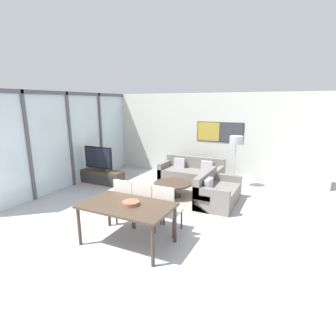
{
  "coord_description": "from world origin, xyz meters",
  "views": [
    {
      "loc": [
        2.71,
        -2.97,
        2.5
      ],
      "look_at": [
        0.04,
        2.58,
        0.95
      ],
      "focal_mm": 28.0,
      "sensor_mm": 36.0,
      "label": 1
    }
  ],
  "objects_px": {
    "dining_chair_right": "(166,208)",
    "fruit_bowl": "(131,203)",
    "floor_lamp": "(236,143)",
    "television": "(98,159)",
    "coffee_table": "(173,186)",
    "tv_console": "(99,176)",
    "sofa_main": "(192,174)",
    "dining_chair_left": "(127,200)",
    "dining_chair_centre": "(146,204)",
    "sofa_side": "(215,193)",
    "dining_table": "(127,208)"
  },
  "relations": [
    {
      "from": "television",
      "to": "fruit_bowl",
      "type": "distance_m",
      "value": 4.03
    },
    {
      "from": "tv_console",
      "to": "dining_table",
      "type": "distance_m",
      "value": 4.01
    },
    {
      "from": "dining_chair_left",
      "to": "dining_chair_centre",
      "type": "bearing_deg",
      "value": -2.06
    },
    {
      "from": "sofa_side",
      "to": "dining_chair_left",
      "type": "relative_size",
      "value": 1.5
    },
    {
      "from": "television",
      "to": "dining_chair_right",
      "type": "height_order",
      "value": "television"
    },
    {
      "from": "tv_console",
      "to": "sofa_main",
      "type": "distance_m",
      "value": 2.95
    },
    {
      "from": "sofa_side",
      "to": "fruit_bowl",
      "type": "bearing_deg",
      "value": 162.56
    },
    {
      "from": "dining_table",
      "to": "dining_chair_right",
      "type": "distance_m",
      "value": 0.81
    },
    {
      "from": "sofa_main",
      "to": "dining_chair_left",
      "type": "bearing_deg",
      "value": -92.74
    },
    {
      "from": "dining_chair_centre",
      "to": "floor_lamp",
      "type": "xyz_separation_m",
      "value": [
        1.03,
        3.48,
        0.81
      ]
    },
    {
      "from": "sofa_side",
      "to": "coffee_table",
      "type": "bearing_deg",
      "value": 90.99
    },
    {
      "from": "coffee_table",
      "to": "dining_chair_centre",
      "type": "xyz_separation_m",
      "value": [
        0.3,
        -1.94,
        0.24
      ]
    },
    {
      "from": "sofa_side",
      "to": "dining_chair_centre",
      "type": "bearing_deg",
      "value": 155.63
    },
    {
      "from": "dining_chair_left",
      "to": "dining_chair_right",
      "type": "bearing_deg",
      "value": -0.7
    },
    {
      "from": "sofa_main",
      "to": "dining_chair_left",
      "type": "distance_m",
      "value": 3.4
    },
    {
      "from": "sofa_main",
      "to": "dining_chair_right",
      "type": "xyz_separation_m",
      "value": [
        0.76,
        -3.4,
        0.26
      ]
    },
    {
      "from": "dining_table",
      "to": "floor_lamp",
      "type": "relative_size",
      "value": 1.04
    },
    {
      "from": "dining_chair_right",
      "to": "tv_console",
      "type": "bearing_deg",
      "value": 148.64
    },
    {
      "from": "sofa_side",
      "to": "dining_table",
      "type": "height_order",
      "value": "sofa_side"
    },
    {
      "from": "fruit_bowl",
      "to": "floor_lamp",
      "type": "relative_size",
      "value": 0.19
    },
    {
      "from": "television",
      "to": "dining_table",
      "type": "height_order",
      "value": "television"
    },
    {
      "from": "television",
      "to": "coffee_table",
      "type": "height_order",
      "value": "television"
    },
    {
      "from": "dining_chair_centre",
      "to": "fruit_bowl",
      "type": "distance_m",
      "value": 0.68
    },
    {
      "from": "sofa_side",
      "to": "dining_chair_right",
      "type": "relative_size",
      "value": 1.5
    },
    {
      "from": "fruit_bowl",
      "to": "dining_table",
      "type": "bearing_deg",
      "value": -167.85
    },
    {
      "from": "sofa_main",
      "to": "dining_chair_left",
      "type": "relative_size",
      "value": 2.01
    },
    {
      "from": "coffee_table",
      "to": "tv_console",
      "type": "bearing_deg",
      "value": 177.27
    },
    {
      "from": "tv_console",
      "to": "coffee_table",
      "type": "relative_size",
      "value": 1.62
    },
    {
      "from": "dining_chair_centre",
      "to": "dining_chair_right",
      "type": "height_order",
      "value": "same"
    },
    {
      "from": "television",
      "to": "dining_chair_centre",
      "type": "relative_size",
      "value": 1.05
    },
    {
      "from": "dining_chair_centre",
      "to": "dining_chair_left",
      "type": "bearing_deg",
      "value": 177.94
    },
    {
      "from": "dining_chair_right",
      "to": "coffee_table",
      "type": "bearing_deg",
      "value": 111.32
    },
    {
      "from": "dining_table",
      "to": "floor_lamp",
      "type": "xyz_separation_m",
      "value": [
        1.03,
        4.12,
        0.66
      ]
    },
    {
      "from": "dining_table",
      "to": "dining_chair_right",
      "type": "height_order",
      "value": "dining_chair_right"
    },
    {
      "from": "coffee_table",
      "to": "floor_lamp",
      "type": "xyz_separation_m",
      "value": [
        1.32,
        1.54,
        1.05
      ]
    },
    {
      "from": "coffee_table",
      "to": "dining_chair_left",
      "type": "bearing_deg",
      "value": -94.82
    },
    {
      "from": "sofa_main",
      "to": "dining_table",
      "type": "relative_size",
      "value": 1.23
    },
    {
      "from": "television",
      "to": "sofa_main",
      "type": "height_order",
      "value": "television"
    },
    {
      "from": "dining_chair_right",
      "to": "fruit_bowl",
      "type": "height_order",
      "value": "dining_chair_right"
    },
    {
      "from": "sofa_main",
      "to": "coffee_table",
      "type": "distance_m",
      "value": 1.46
    },
    {
      "from": "sofa_main",
      "to": "floor_lamp",
      "type": "distance_m",
      "value": 1.7
    },
    {
      "from": "fruit_bowl",
      "to": "dining_chair_left",
      "type": "bearing_deg",
      "value": 129.89
    },
    {
      "from": "dining_chair_right",
      "to": "fruit_bowl",
      "type": "relative_size",
      "value": 3.29
    },
    {
      "from": "dining_chair_centre",
      "to": "fruit_bowl",
      "type": "xyz_separation_m",
      "value": [
        0.08,
        -0.62,
        0.26
      ]
    },
    {
      "from": "television",
      "to": "dining_chair_right",
      "type": "bearing_deg",
      "value": -31.37
    },
    {
      "from": "coffee_table",
      "to": "floor_lamp",
      "type": "bearing_deg",
      "value": 49.27
    },
    {
      "from": "sofa_main",
      "to": "dining_chair_right",
      "type": "height_order",
      "value": "dining_chair_right"
    },
    {
      "from": "dining_chair_centre",
      "to": "dining_chair_right",
      "type": "distance_m",
      "value": 0.46
    },
    {
      "from": "floor_lamp",
      "to": "tv_console",
      "type": "bearing_deg",
      "value": -160.32
    },
    {
      "from": "dining_chair_left",
      "to": "dining_chair_right",
      "type": "distance_m",
      "value": 0.92
    }
  ]
}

